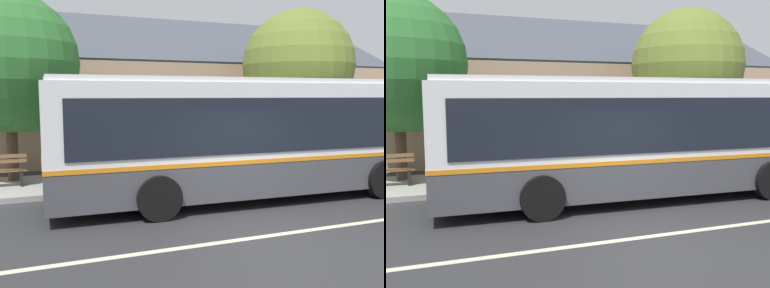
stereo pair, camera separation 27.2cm
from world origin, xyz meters
TOP-DOWN VIEW (x-y plane):
  - ground_plane at (0.00, 0.00)m, footprint 300.00×300.00m
  - sidewalk_far at (0.00, 6.00)m, footprint 60.00×3.00m
  - lane_divider_stripe at (0.00, 0.00)m, footprint 60.00×0.16m
  - community_building at (-0.28, 14.41)m, footprint 25.77×10.61m
  - transit_bus at (1.24, 2.90)m, footprint 10.62×3.00m
  - street_tree_primary at (5.32, 6.76)m, footprint 4.12×4.12m
  - street_tree_secondary at (-4.58, 6.79)m, footprint 4.11×4.11m

SIDE VIEW (x-z plane):
  - ground_plane at x=0.00m, z-range 0.00..0.00m
  - lane_divider_stripe at x=0.00m, z-range 0.00..0.01m
  - sidewalk_far at x=0.00m, z-range 0.00..0.15m
  - transit_bus at x=1.24m, z-range 0.12..3.24m
  - community_building at x=-0.28m, z-range -1.65..5.92m
  - street_tree_secondary at x=-4.58m, z-range 0.64..6.34m
  - street_tree_primary at x=5.32m, z-range 0.87..6.75m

